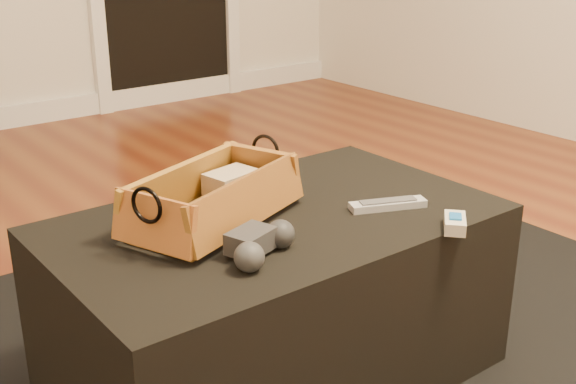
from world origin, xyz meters
TOP-DOWN VIEW (x-y plane):
  - ottoman at (0.07, 0.01)m, footprint 1.00×0.60m
  - tv_remote at (-0.07, 0.04)m, footprint 0.22×0.15m
  - cloth_bundle at (0.04, 0.13)m, footprint 0.13×0.10m
  - wicker_basket at (-0.06, 0.06)m, footprint 0.47×0.35m
  - game_controller at (-0.08, -0.14)m, footprint 0.19×0.14m
  - silver_remote at (0.30, -0.11)m, footprint 0.18×0.11m
  - cream_gadget at (0.33, -0.29)m, footprint 0.09×0.09m

SIDE VIEW (x-z plane):
  - ottoman at x=0.07m, z-range 0.01..0.43m
  - silver_remote at x=0.30m, z-range 0.43..0.45m
  - cream_gadget at x=0.33m, z-range 0.43..0.46m
  - tv_remote at x=-0.07m, z-range 0.45..0.47m
  - game_controller at x=-0.08m, z-range 0.43..0.49m
  - cloth_bundle at x=0.04m, z-range 0.45..0.51m
  - wicker_basket at x=-0.06m, z-range 0.41..0.56m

